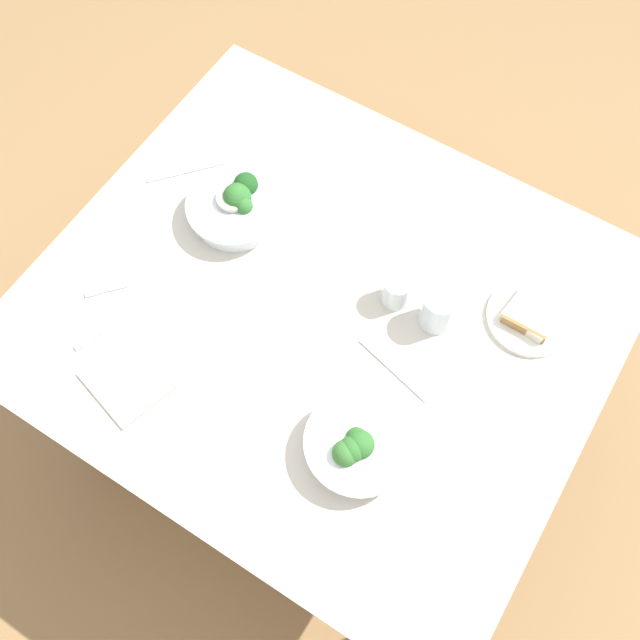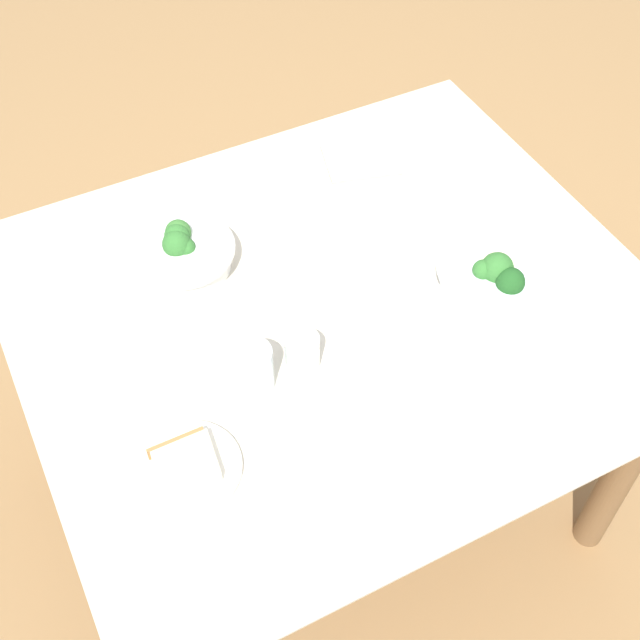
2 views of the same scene
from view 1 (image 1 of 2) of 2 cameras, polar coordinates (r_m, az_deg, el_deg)
The scene contains 12 objects.
ground_plane at distance 2.30m, azimuth 0.09°, elevation -7.02°, with size 6.00×6.00×0.00m, color #9E7547.
dining_table at distance 1.74m, azimuth 0.11°, elevation -0.61°, with size 1.23×1.09×0.70m.
broccoli_bowl_far at distance 1.75m, azimuth -6.42°, elevation 8.62°, with size 0.22×0.22×0.10m.
broccoli_bowl_near at distance 1.49m, azimuth 2.89°, elevation -9.54°, with size 0.22×0.22×0.09m.
bread_side_plate at distance 1.68m, azimuth 15.71°, elevation 0.24°, with size 0.19×0.19×0.04m.
water_glass_center at distance 1.61m, azimuth 9.01°, elevation 0.81°, with size 0.08×0.08×0.10m, color silver.
water_glass_side at distance 1.63m, azimuth 5.86°, elevation 2.27°, with size 0.06×0.06×0.08m, color silver.
fork_by_far_bowl at distance 1.73m, azimuth -16.16°, elevation 2.13°, with size 0.07×0.08×0.00m.
fork_by_near_bowl at distance 1.68m, azimuth -16.80°, elevation -1.22°, with size 0.05×0.10×0.00m.
table_knife_left at distance 1.87m, azimuth -10.20°, elevation 11.04°, with size 0.19×0.01×0.00m, color #B7B7BC.
table_knife_right at distance 1.59m, azimuth 5.59°, elevation -3.81°, with size 0.19×0.01×0.00m, color #B7B7BC.
napkin_folded_upper at distance 1.62m, azimuth -14.52°, elevation -4.49°, with size 0.16×0.14×0.01m, color #B1A997.
Camera 1 is at (0.39, -0.63, 2.17)m, focal length 42.01 mm.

